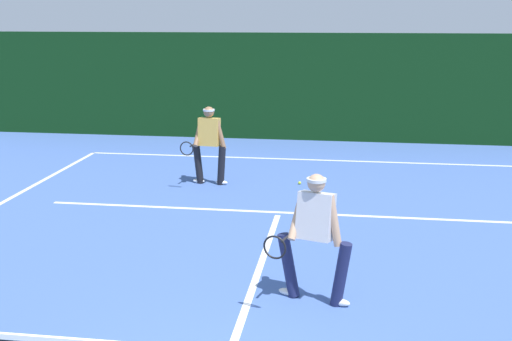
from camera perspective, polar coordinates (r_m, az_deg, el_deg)
court_line_baseline_far at (r=15.56m, az=3.80°, el=1.04°), size 10.69×0.10×0.01m
court_line_service at (r=11.40m, az=2.10°, el=-3.85°), size 8.71×0.10×0.01m
court_line_centre at (r=8.28m, az=-0.43°, el=-11.02°), size 0.10×6.40×0.01m
player_near at (r=7.72m, az=5.39°, el=-5.67°), size 1.07×0.84×1.66m
player_far at (r=13.12m, az=-4.34°, el=2.65°), size 0.89×0.86×1.67m
tennis_ball at (r=13.27m, az=4.03°, el=-1.14°), size 0.07×0.07×0.07m
back_fence_windscreen at (r=17.78m, az=4.51°, el=7.62°), size 20.46×0.12×3.03m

